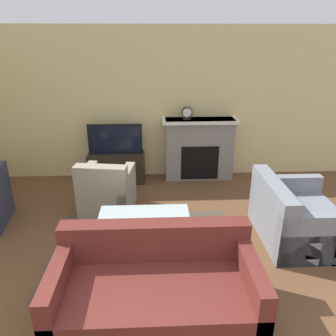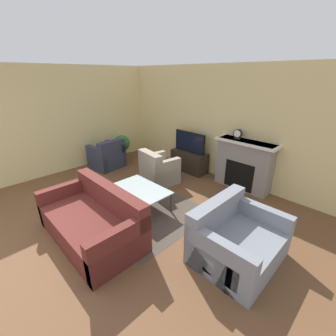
# 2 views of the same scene
# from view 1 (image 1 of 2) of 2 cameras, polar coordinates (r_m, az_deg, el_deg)

# --- Properties ---
(wall_back) EXTENTS (8.74, 0.06, 2.70)m
(wall_back) POSITION_cam_1_polar(r_m,az_deg,el_deg) (6.04, -4.73, 10.86)
(wall_back) COLOR beige
(wall_back) RESTS_ON ground_plane
(area_rug) EXTENTS (2.34, 1.84, 0.00)m
(area_rug) POSITION_cam_1_polar(r_m,az_deg,el_deg) (4.30, -4.06, -13.79)
(area_rug) COLOR #4C4238
(area_rug) RESTS_ON ground_plane
(fireplace) EXTENTS (1.36, 0.42, 1.13)m
(fireplace) POSITION_cam_1_polar(r_m,az_deg,el_deg) (6.09, 5.41, 3.53)
(fireplace) COLOR gray
(fireplace) RESTS_ON ground_plane
(tv_stand) EXTENTS (1.01, 0.42, 0.54)m
(tv_stand) POSITION_cam_1_polar(r_m,az_deg,el_deg) (6.08, -8.88, 0.12)
(tv_stand) COLOR #2D2319
(tv_stand) RESTS_ON ground_plane
(tv) EXTENTS (0.95, 0.06, 0.54)m
(tv) POSITION_cam_1_polar(r_m,az_deg,el_deg) (5.90, -9.19, 4.99)
(tv) COLOR black
(tv) RESTS_ON tv_stand
(couch_sectional) EXTENTS (1.87, 0.97, 0.82)m
(couch_sectional) POSITION_cam_1_polar(r_m,az_deg,el_deg) (3.30, -2.12, -20.52)
(couch_sectional) COLOR #5B231E
(couch_sectional) RESTS_ON ground_plane
(couch_loveseat) EXTENTS (1.00, 1.22, 0.82)m
(couch_loveseat) POSITION_cam_1_polar(r_m,az_deg,el_deg) (4.66, 21.41, -8.20)
(couch_loveseat) COLOR gray
(couch_loveseat) RESTS_ON ground_plane
(armchair_accent) EXTENTS (0.85, 0.82, 0.82)m
(armchair_accent) POSITION_cam_1_polar(r_m,az_deg,el_deg) (5.08, -10.62, -4.15)
(armchair_accent) COLOR #9E937F
(armchair_accent) RESTS_ON ground_plane
(coffee_table) EXTENTS (1.14, 0.64, 0.43)m
(coffee_table) POSITION_cam_1_polar(r_m,az_deg,el_deg) (4.13, -4.19, -8.97)
(coffee_table) COLOR #333338
(coffee_table) RESTS_ON ground_plane
(mantel_clock) EXTENTS (0.19, 0.07, 0.22)m
(mantel_clock) POSITION_cam_1_polar(r_m,az_deg,el_deg) (5.88, 3.32, 9.56)
(mantel_clock) COLOR #28231E
(mantel_clock) RESTS_ON fireplace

